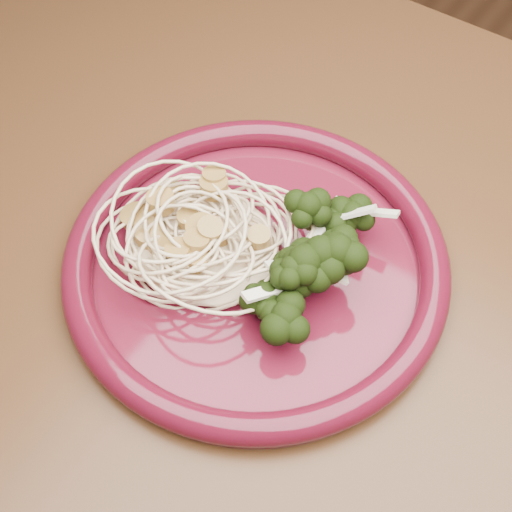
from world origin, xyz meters
name	(u,v)px	position (x,y,z in m)	size (l,w,h in m)	color
dining_table	(346,365)	(0.00, 0.00, 0.65)	(1.20, 0.80, 0.75)	#472814
dinner_plate	(256,262)	(-0.09, -0.02, 0.76)	(0.39, 0.39, 0.03)	#4F0D1C
spaghetti_pile	(202,237)	(-0.14, -0.03, 0.77)	(0.14, 0.12, 0.03)	beige
scallop_cluster	(199,210)	(-0.14, -0.03, 0.81)	(0.13, 0.13, 0.04)	#A68241
broccoli_pile	(326,268)	(-0.03, 0.00, 0.78)	(0.09, 0.15, 0.05)	black
onion_garnish	(329,244)	(-0.03, 0.00, 0.82)	(0.06, 0.10, 0.06)	beige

